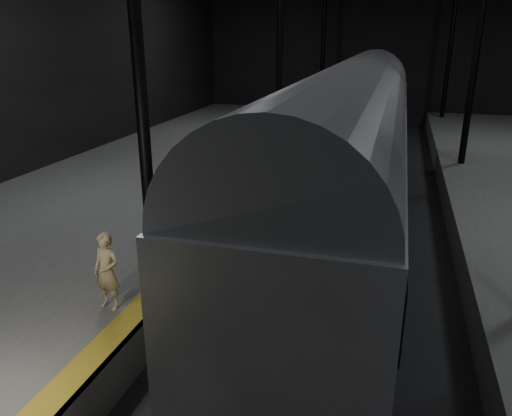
% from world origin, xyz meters
% --- Properties ---
extents(ground, '(44.00, 44.00, 0.00)m').
position_xyz_m(ground, '(0.00, 0.00, 0.00)').
color(ground, black).
rests_on(ground, ground).
extents(platform_left, '(9.00, 43.80, 1.00)m').
position_xyz_m(platform_left, '(-7.50, 0.00, 0.50)').
color(platform_left, '#4A4A48').
rests_on(platform_left, ground).
extents(tactile_strip, '(0.50, 43.80, 0.01)m').
position_xyz_m(tactile_strip, '(-3.25, 0.00, 1.00)').
color(tactile_strip, olive).
rests_on(tactile_strip, platform_left).
extents(track, '(2.40, 43.00, 0.24)m').
position_xyz_m(track, '(0.00, 0.00, 0.07)').
color(track, '#3F3328').
rests_on(track, ground).
extents(train, '(2.90, 19.34, 5.17)m').
position_xyz_m(train, '(-0.00, 0.94, 2.88)').
color(train, gray).
rests_on(train, ground).
extents(woman, '(0.61, 0.45, 1.53)m').
position_xyz_m(woman, '(-3.80, -5.80, 1.76)').
color(woman, tan).
rests_on(woman, platform_left).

